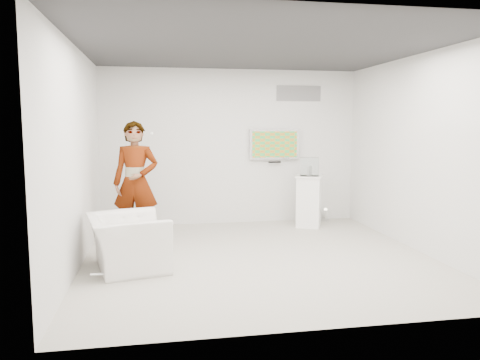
{
  "coord_description": "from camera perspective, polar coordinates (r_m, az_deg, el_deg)",
  "views": [
    {
      "loc": [
        -1.43,
        -6.54,
        1.94
      ],
      "look_at": [
        -0.17,
        0.6,
        1.08
      ],
      "focal_mm": 35.0,
      "sensor_mm": 36.0,
      "label": 1
    }
  ],
  "objects": [
    {
      "name": "armchair",
      "position": [
        6.52,
        -13.53,
        -7.39
      ],
      "size": [
        1.2,
        1.31,
        0.73
      ],
      "primitive_type": "imported",
      "rotation": [
        0.0,
        0.0,
        1.79
      ],
      "color": "silver",
      "rests_on": "room"
    },
    {
      "name": "room",
      "position": [
        6.71,
        2.3,
        3.03
      ],
      "size": [
        5.01,
        5.01,
        3.0
      ],
      "color": "#A4A297",
      "rests_on": "ground"
    },
    {
      "name": "pedestal",
      "position": [
        8.99,
        8.37,
        -2.57
      ],
      "size": [
        0.63,
        0.63,
        0.98
      ],
      "primitive_type": "cube",
      "rotation": [
        0.0,
        0.0,
        -0.43
      ],
      "color": "white",
      "rests_on": "room"
    },
    {
      "name": "vitrine",
      "position": [
        8.91,
        8.45,
        1.63
      ],
      "size": [
        0.43,
        0.43,
        0.34
      ],
      "primitive_type": "cube",
      "rotation": [
        0.0,
        0.0,
        -0.3
      ],
      "color": "white",
      "rests_on": "pedestal"
    },
    {
      "name": "console",
      "position": [
        8.92,
        8.44,
        1.16
      ],
      "size": [
        0.13,
        0.14,
        0.2
      ],
      "primitive_type": "cube",
      "rotation": [
        0.0,
        0.0,
        -0.7
      ],
      "color": "white",
      "rests_on": "pedestal"
    },
    {
      "name": "logo_decal",
      "position": [
        9.47,
        7.17,
        10.43
      ],
      "size": [
        0.9,
        0.02,
        0.3
      ],
      "primitive_type": "cube",
      "color": "slate",
      "rests_on": "room"
    },
    {
      "name": "floor_uplight",
      "position": [
        9.64,
        10.39,
        -4.19
      ],
      "size": [
        0.2,
        0.2,
        0.25
      ],
      "primitive_type": "cylinder",
      "rotation": [
        0.0,
        0.0,
        0.36
      ],
      "color": "white",
      "rests_on": "room"
    },
    {
      "name": "wii_remote",
      "position": [
        7.81,
        -10.71,
        5.63
      ],
      "size": [
        0.05,
        0.13,
        0.03
      ],
      "primitive_type": "cube",
      "rotation": [
        0.0,
        0.0,
        -0.13
      ],
      "color": "white",
      "rests_on": "person"
    },
    {
      "name": "person",
      "position": [
        7.76,
        -12.59,
        -0.34
      ],
      "size": [
        0.8,
        0.59,
        2.0
      ],
      "primitive_type": "imported",
      "rotation": [
        0.0,
        0.0,
        -0.16
      ],
      "color": "silver",
      "rests_on": "room"
    },
    {
      "name": "tv",
      "position": [
        9.28,
        4.19,
        4.36
      ],
      "size": [
        1.0,
        0.08,
        0.6
      ],
      "primitive_type": "cube",
      "color": "#B8B8BD",
      "rests_on": "room"
    }
  ]
}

